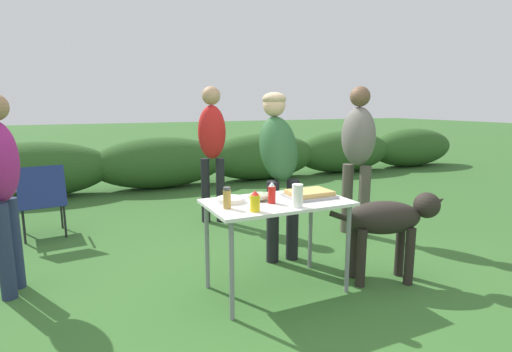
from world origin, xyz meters
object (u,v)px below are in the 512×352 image
ketchup_bottle (272,193)px  standing_person_in_olive_jacket (212,141)px  folding_table (277,210)px  standing_person_in_navy_coat (279,156)px  food_tray (310,194)px  dog (390,221)px  camp_chair_green_behind_table (42,197)px  mixing_bowl (259,196)px  mustard_bottle (255,201)px  standing_person_in_red_jacket (358,148)px  spice_jar (227,198)px  plate_stack (231,200)px  paper_cup_stack (297,196)px  standing_person_in_gray_fleece (1,177)px

ketchup_bottle → standing_person_in_olive_jacket: size_ratio=0.10×
folding_table → standing_person_in_navy_coat: 0.80m
standing_person_in_navy_coat → standing_person_in_olive_jacket: (-0.19, 1.38, 0.04)m
food_tray → standing_person_in_navy_coat: bearing=84.7°
dog → camp_chair_green_behind_table: bearing=-112.2°
mixing_bowl → mustard_bottle: mustard_bottle is taller
standing_person_in_navy_coat → standing_person_in_red_jacket: bearing=17.1°
spice_jar → plate_stack: bearing=60.7°
mustard_bottle → standing_person_in_navy_coat: standing_person_in_navy_coat is taller
plate_stack → standing_person_in_red_jacket: size_ratio=0.13×
food_tray → plate_stack: (-0.64, 0.12, -0.01)m
standing_person_in_red_jacket → camp_chair_green_behind_table: (-3.24, 1.33, -0.53)m
ketchup_bottle → standing_person_in_olive_jacket: standing_person_in_olive_jacket is taller
folding_table → camp_chair_green_behind_table: (-1.76, 2.21, -0.20)m
spice_jar → standing_person_in_olive_jacket: standing_person_in_olive_jacket is taller
mustard_bottle → camp_chair_green_behind_table: (-1.47, 2.41, -0.34)m
mixing_bowl → dog: size_ratio=0.19×
paper_cup_stack → standing_person_in_gray_fleece: standing_person_in_gray_fleece is taller
mustard_bottle → food_tray: bearing=19.2°
food_tray → standing_person_in_gray_fleece: 2.37m
plate_stack → standing_person_in_olive_jacket: size_ratio=0.13×
standing_person_in_navy_coat → standing_person_in_olive_jacket: standing_person_in_olive_jacket is taller
plate_stack → camp_chair_green_behind_table: 2.54m
food_tray → ketchup_bottle: ketchup_bottle is taller
dog → camp_chair_green_behind_table: 3.64m
camp_chair_green_behind_table → dog: bearing=-48.0°
standing_person_in_olive_jacket → paper_cup_stack: bearing=-72.2°
ketchup_bottle → standing_person_in_navy_coat: size_ratio=0.10×
paper_cup_stack → standing_person_in_navy_coat: 0.94m
dog → paper_cup_stack: bearing=-70.6°
standing_person_in_gray_fleece → food_tray: bearing=-98.5°
mustard_bottle → dog: (1.22, -0.03, -0.29)m
folding_table → paper_cup_stack: 0.28m
food_tray → mixing_bowl: (-0.41, 0.09, 0.00)m
plate_stack → camp_chair_green_behind_table: bearing=124.0°
paper_cup_stack → camp_chair_green_behind_table: (-1.80, 2.43, -0.36)m
folding_table → food_tray: food_tray is taller
standing_person_in_olive_jacket → dog: size_ratio=1.77×
folding_table → camp_chair_green_behind_table: camp_chair_green_behind_table is taller
camp_chair_green_behind_table → standing_person_in_gray_fleece: bearing=-102.5°
mixing_bowl → standing_person_in_olive_jacket: bearing=82.0°
mixing_bowl → standing_person_in_olive_jacket: size_ratio=0.11×
standing_person_in_navy_coat → standing_person_in_olive_jacket: size_ratio=0.94×
standing_person_in_navy_coat → mustard_bottle: bearing=-121.8°
standing_person_in_gray_fleece → standing_person_in_navy_coat: bearing=-82.6°
standing_person_in_navy_coat → standing_person_in_gray_fleece: 2.28m
standing_person_in_navy_coat → ketchup_bottle: bearing=-116.5°
mixing_bowl → standing_person_in_navy_coat: bearing=49.9°
mixing_bowl → standing_person_in_gray_fleece: standing_person_in_gray_fleece is taller
folding_table → spice_jar: spice_jar is taller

